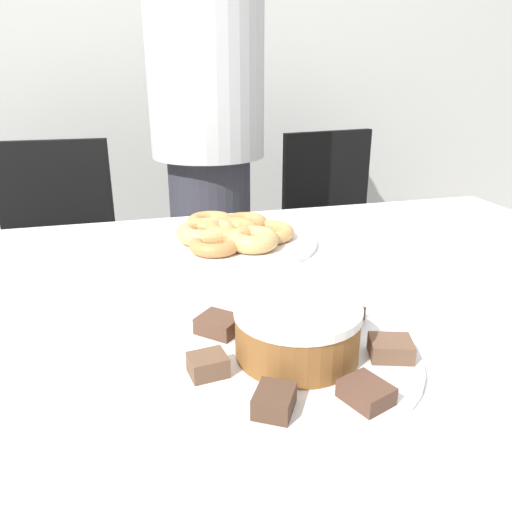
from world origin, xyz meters
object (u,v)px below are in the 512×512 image
person_standing (208,141)px  frosted_cake (297,330)px  office_chair_left (61,281)px  plate_cake (296,357)px  plate_donuts (232,241)px  office_chair_right (342,254)px

person_standing → frosted_cake: bearing=-94.3°
frosted_cake → office_chair_left: bearing=110.7°
office_chair_left → frosted_cake: bearing=-68.0°
plate_cake → office_chair_left: bearing=110.7°
plate_cake → frosted_cake: size_ratio=1.98×
person_standing → plate_donuts: bearing=-95.8°
office_chair_left → office_chair_right: same height
office_chair_left → plate_cake: size_ratio=2.73×
office_chair_left → frosted_cake: (0.45, -1.20, 0.38)m
office_chair_left → office_chair_right: (1.08, -0.00, 0.00)m
office_chair_right → plate_donuts: size_ratio=2.38×
person_standing → frosted_cake: (-0.09, -1.20, -0.09)m
plate_donuts → office_chair_right: bearing=49.3°
office_chair_left → office_chair_right: 1.08m
person_standing → office_chair_left: size_ratio=1.90×
plate_cake → frosted_cake: 0.04m
person_standing → plate_cake: size_ratio=5.19×
office_chair_right → plate_cake: 1.39m
office_chair_left → office_chair_right: size_ratio=1.00×
office_chair_left → frosted_cake: size_ratio=5.41×
person_standing → plate_donuts: (-0.07, -0.71, -0.13)m
person_standing → plate_donuts: 0.72m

